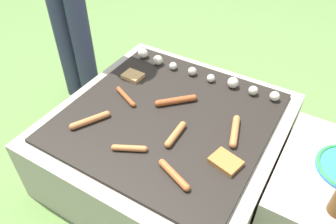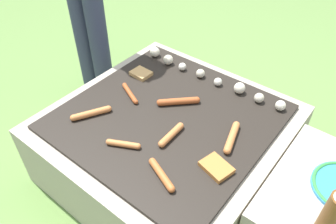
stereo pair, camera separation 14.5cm
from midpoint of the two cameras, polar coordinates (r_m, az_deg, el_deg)
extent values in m
plane|color=#608442|center=(1.74, 2.43, -9.79)|extent=(14.00, 14.00, 0.00)
cube|color=#A89E8C|center=(1.60, 2.61, -5.85)|extent=(0.99, 0.99, 0.35)
cube|color=black|center=(1.47, 2.82, -0.97)|extent=(0.87, 0.87, 0.02)
cube|color=#A89E8C|center=(1.51, 28.33, -16.93)|extent=(0.48, 0.56, 0.37)
cylinder|color=#2D334C|center=(2.10, -12.64, 13.30)|extent=(0.11, 0.11, 0.79)
cylinder|color=#2D334C|center=(2.01, -9.95, 12.26)|extent=(0.11, 0.11, 0.79)
cylinder|color=#C6753D|center=(1.39, 14.05, -4.43)|extent=(0.07, 0.16, 0.03)
sphere|color=#C6753D|center=(1.44, 14.66, -2.32)|extent=(0.03, 0.03, 0.03)
sphere|color=#C6753D|center=(1.33, 13.38, -6.72)|extent=(0.03, 0.03, 0.03)
cylinder|color=#B7602D|center=(1.22, 2.31, -11.02)|extent=(0.14, 0.08, 0.03)
sphere|color=#B7602D|center=(1.19, 4.19, -13.40)|extent=(0.03, 0.03, 0.03)
sphere|color=#B7602D|center=(1.26, 0.58, -8.76)|extent=(0.03, 0.03, 0.03)
cylinder|color=#A34C23|center=(1.57, -4.01, 3.19)|extent=(0.14, 0.08, 0.02)
sphere|color=#A34C23|center=(1.63, -5.05, 4.62)|extent=(0.02, 0.02, 0.02)
sphere|color=#A34C23|center=(1.52, -2.91, 1.66)|extent=(0.02, 0.02, 0.02)
cylinder|color=#C6753D|center=(1.36, 3.64, -4.11)|extent=(0.03, 0.13, 0.03)
sphere|color=#C6753D|center=(1.32, 2.03, -5.75)|extent=(0.03, 0.03, 0.03)
sphere|color=#C6753D|center=(1.40, 5.16, -2.56)|extent=(0.03, 0.03, 0.03)
cylinder|color=#A34C23|center=(1.52, 4.57, 1.76)|extent=(0.14, 0.14, 0.03)
sphere|color=#A34C23|center=(1.54, 7.75, 1.97)|extent=(0.03, 0.03, 0.03)
sphere|color=#A34C23|center=(1.51, 1.34, 1.53)|extent=(0.03, 0.03, 0.03)
cylinder|color=#C6753D|center=(1.33, -4.71, -5.74)|extent=(0.12, 0.08, 0.02)
sphere|color=#C6753D|center=(1.34, -7.23, -5.33)|extent=(0.02, 0.02, 0.02)
sphere|color=#C6753D|center=(1.32, -2.12, -6.14)|extent=(0.02, 0.02, 0.02)
cylinder|color=#C6753D|center=(1.48, -10.53, -0.34)|extent=(0.10, 0.15, 0.03)
sphere|color=#C6753D|center=(1.47, -13.49, -1.13)|extent=(0.03, 0.03, 0.03)
sphere|color=#C6753D|center=(1.49, -7.61, 0.45)|extent=(0.03, 0.03, 0.03)
cube|color=#B27033|center=(1.27, 11.72, -9.57)|extent=(0.13, 0.11, 0.02)
cube|color=tan|center=(1.71, -2.28, 6.64)|extent=(0.10, 0.08, 0.02)
sphere|color=beige|center=(1.85, -0.02, 10.35)|extent=(0.05, 0.05, 0.05)
sphere|color=beige|center=(1.79, 2.40, 8.99)|extent=(0.05, 0.05, 0.05)
sphere|color=silver|center=(1.75, 4.92, 7.78)|extent=(0.04, 0.04, 0.04)
sphere|color=beige|center=(1.70, 8.13, 6.58)|extent=(0.04, 0.04, 0.04)
sphere|color=silver|center=(1.66, 11.20, 5.08)|extent=(0.04, 0.04, 0.04)
sphere|color=beige|center=(1.63, 14.88, 3.94)|extent=(0.05, 0.05, 0.05)
sphere|color=beige|center=(1.60, 18.12, 2.25)|extent=(0.05, 0.05, 0.05)
sphere|color=beige|center=(1.59, 21.51, 0.96)|extent=(0.05, 0.05, 0.05)
cylinder|color=brown|center=(1.19, 30.15, -15.55)|extent=(0.07, 0.07, 0.18)
camera|label=1|loc=(0.07, -87.13, 2.53)|focal=35.00mm
camera|label=2|loc=(0.07, 92.87, -2.53)|focal=35.00mm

